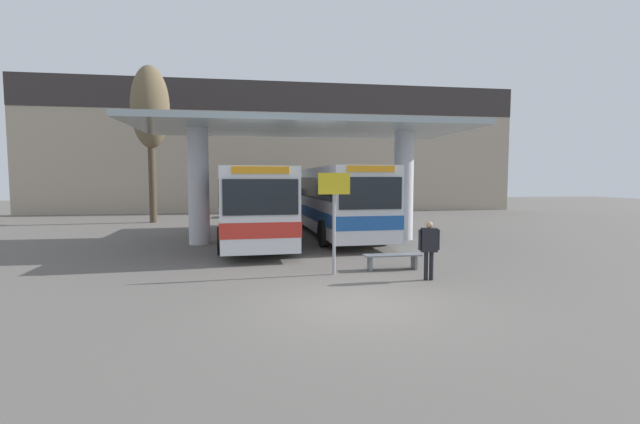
{
  "coord_description": "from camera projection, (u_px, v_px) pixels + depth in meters",
  "views": [
    {
      "loc": [
        -2.2,
        -8.91,
        2.7
      ],
      "look_at": [
        0.0,
        5.14,
        1.6
      ],
      "focal_mm": 24.0,
      "sensor_mm": 36.0,
      "label": 1
    }
  ],
  "objects": [
    {
      "name": "poplar_tree_behind_left",
      "position": [
        150.0,
        110.0,
        26.06
      ],
      "size": [
        2.28,
        2.28,
        9.59
      ],
      "color": "#473A2B",
      "rests_on": "ground_plane"
    },
    {
      "name": "info_sign_platform",
      "position": [
        334.0,
        202.0,
        11.97
      ],
      "size": [
        0.9,
        0.09,
        2.87
      ],
      "color": "gray",
      "rests_on": "ground_plane"
    },
    {
      "name": "waiting_bench_near_pillar",
      "position": [
        392.0,
        258.0,
        12.73
      ],
      "size": [
        1.72,
        0.44,
        0.46
      ],
      "color": "slate",
      "rests_on": "ground_plane"
    },
    {
      "name": "townhouse_backdrop",
      "position": [
        280.0,
        137.0,
        34.54
      ],
      "size": [
        40.0,
        0.58,
        10.47
      ],
      "color": "tan",
      "rests_on": "ground_plane"
    },
    {
      "name": "station_canopy",
      "position": [
        305.0,
        142.0,
        18.2
      ],
      "size": [
        13.86,
        6.22,
        5.01
      ],
      "color": "silver",
      "rests_on": "ground_plane"
    },
    {
      "name": "pedestrian_waiting",
      "position": [
        429.0,
        244.0,
        11.37
      ],
      "size": [
        0.58,
        0.27,
        1.58
      ],
      "rotation": [
        0.0,
        0.0,
        -0.1
      ],
      "color": "black",
      "rests_on": "ground_plane"
    },
    {
      "name": "transit_bus_left_bay",
      "position": [
        252.0,
        201.0,
        18.86
      ],
      "size": [
        3.18,
        11.73,
        3.12
      ],
      "rotation": [
        0.0,
        0.0,
        3.19
      ],
      "color": "silver",
      "rests_on": "ground_plane"
    },
    {
      "name": "parked_car_street",
      "position": [
        279.0,
        203.0,
        30.72
      ],
      "size": [
        4.62,
        2.12,
        2.01
      ],
      "rotation": [
        0.0,
        0.0,
        -0.03
      ],
      "color": "black",
      "rests_on": "ground_plane"
    },
    {
      "name": "transit_bus_center_bay",
      "position": [
        334.0,
        198.0,
        20.56
      ],
      "size": [
        3.11,
        11.46,
        3.2
      ],
      "rotation": [
        0.0,
        0.0,
        3.19
      ],
      "color": "silver",
      "rests_on": "ground_plane"
    },
    {
      "name": "ground_plane",
      "position": [
        356.0,
        303.0,
        9.33
      ],
      "size": [
        100.0,
        100.0,
        0.0
      ],
      "primitive_type": "plane",
      "color": "#605B56"
    }
  ]
}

